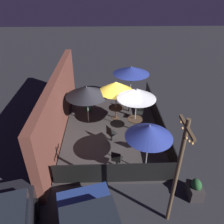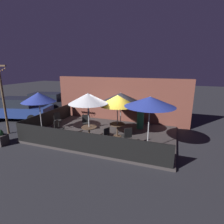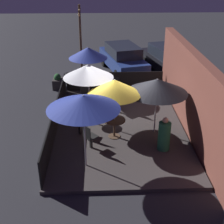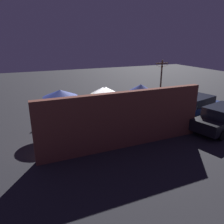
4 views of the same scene
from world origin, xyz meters
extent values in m
plane|color=#26262B|center=(0.00, 0.00, 0.00)|extent=(60.00, 60.00, 0.00)
cube|color=#383333|center=(0.00, 0.00, 0.06)|extent=(7.75, 5.04, 0.12)
cube|color=brown|center=(0.00, 2.75, 1.54)|extent=(9.35, 0.36, 3.08)
cube|color=black|center=(0.00, -2.47, 0.59)|extent=(7.55, 0.05, 0.95)
cube|color=black|center=(-3.83, 0.00, 0.59)|extent=(0.05, 4.84, 0.95)
cylinder|color=#B2B2B7|center=(0.83, -0.23, 1.26)|extent=(0.05, 0.05, 2.27)
cone|color=gold|center=(0.83, -0.23, 2.12)|extent=(1.91, 1.91, 0.54)
cylinder|color=#B2B2B7|center=(-0.38, -1.17, 1.34)|extent=(0.05, 0.05, 2.44)
cone|color=silver|center=(-0.38, -1.17, 2.31)|extent=(1.94, 1.94, 0.51)
cylinder|color=#B2B2B7|center=(2.62, -1.23, 1.35)|extent=(0.05, 0.05, 2.46)
cone|color=#283893|center=(2.62, -1.23, 2.36)|extent=(2.21, 2.21, 0.43)
cylinder|color=#B2B2B7|center=(0.53, 1.33, 1.20)|extent=(0.05, 0.05, 2.16)
cone|color=black|center=(0.53, 1.33, 2.02)|extent=(2.25, 2.25, 0.52)
cylinder|color=#B2B2B7|center=(-3.31, -1.27, 1.29)|extent=(0.05, 0.05, 2.34)
cone|color=#283893|center=(-3.31, -1.27, 2.21)|extent=(1.82, 1.82, 0.51)
cylinder|color=#4C3828|center=(0.83, -0.23, 0.13)|extent=(0.46, 0.46, 0.02)
cylinder|color=#4C3828|center=(0.83, -0.23, 0.46)|extent=(0.08, 0.08, 0.68)
cylinder|color=#4C3828|center=(0.83, -0.23, 0.82)|extent=(0.83, 0.83, 0.04)
cylinder|color=#4C3828|center=(-0.38, -1.17, 0.13)|extent=(0.43, 0.43, 0.02)
cylinder|color=#4C3828|center=(-0.38, -1.17, 0.46)|extent=(0.08, 0.08, 0.68)
cylinder|color=#4C3828|center=(-0.38, -1.17, 0.82)|extent=(0.78, 0.78, 0.04)
cube|color=black|center=(-2.01, -1.40, 0.35)|extent=(0.09, 0.09, 0.47)
cube|color=black|center=(-2.01, -1.40, 0.61)|extent=(0.45, 0.45, 0.04)
cube|color=black|center=(-2.19, -1.43, 0.85)|extent=(0.08, 0.40, 0.44)
cube|color=black|center=(1.57, -1.08, 0.34)|extent=(0.11, 0.11, 0.43)
cube|color=black|center=(1.57, -1.08, 0.57)|extent=(0.56, 0.56, 0.04)
cube|color=black|center=(1.69, -1.22, 0.81)|extent=(0.32, 0.28, 0.44)
cube|color=black|center=(-1.22, 0.06, 0.33)|extent=(0.11, 0.11, 0.43)
cube|color=black|center=(-1.22, 0.06, 0.57)|extent=(0.56, 0.56, 0.04)
cube|color=black|center=(-1.32, 0.21, 0.81)|extent=(0.35, 0.25, 0.44)
cube|color=black|center=(-3.02, -0.11, 0.34)|extent=(0.10, 0.10, 0.45)
cube|color=black|center=(-3.02, -0.11, 0.59)|extent=(0.52, 0.52, 0.04)
cube|color=black|center=(-3.19, -0.05, 0.83)|extent=(0.18, 0.38, 0.44)
cube|color=black|center=(0.58, -1.53, 0.35)|extent=(0.10, 0.10, 0.46)
cube|color=black|center=(0.58, -1.53, 0.60)|extent=(0.51, 0.51, 0.04)
cube|color=black|center=(0.75, -1.59, 0.84)|extent=(0.17, 0.39, 0.44)
cylinder|color=#236642|center=(1.75, 1.45, 0.64)|extent=(0.56, 0.56, 1.03)
sphere|color=tan|center=(1.75, 1.45, 1.25)|extent=(0.20, 0.20, 0.20)
cube|color=#332D2D|center=(-4.47, -2.95, 0.26)|extent=(0.70, 0.49, 0.51)
ellipsoid|color=#235128|center=(-4.47, -2.95, 0.59)|extent=(0.46, 0.36, 0.41)
cylinder|color=brown|center=(-5.37, -1.72, 2.05)|extent=(0.12, 0.12, 4.10)
cube|color=brown|center=(-5.37, -1.72, 3.85)|extent=(1.10, 0.08, 0.08)
sphere|color=#F4B260|center=(-5.83, -1.72, 3.70)|extent=(0.07, 0.07, 0.07)
sphere|color=#F4B260|center=(-5.65, -1.72, 3.62)|extent=(0.07, 0.07, 0.07)
sphere|color=#F4B260|center=(-5.47, -1.72, 3.58)|extent=(0.07, 0.07, 0.07)
sphere|color=#F4B260|center=(-5.28, -1.72, 3.58)|extent=(0.07, 0.07, 0.07)
sphere|color=#F4B260|center=(-5.10, -1.72, 3.62)|extent=(0.07, 0.07, 0.07)
sphere|color=#F4B260|center=(-4.92, -1.72, 3.70)|extent=(0.07, 0.07, 0.07)
cube|color=navy|center=(-7.01, 0.64, 0.67)|extent=(4.83, 2.76, 0.70)
cube|color=#1E232D|center=(-7.01, 0.64, 1.32)|extent=(2.81, 2.13, 0.60)
cylinder|color=black|center=(-5.84, 1.76, 0.32)|extent=(0.66, 0.33, 0.64)
cylinder|color=black|center=(-5.44, 0.20, 0.32)|extent=(0.66, 0.33, 0.64)
cylinder|color=black|center=(-8.58, 1.07, 0.32)|extent=(0.66, 0.33, 0.64)
cylinder|color=black|center=(-8.18, -0.49, 0.32)|extent=(0.66, 0.33, 0.64)
cube|color=black|center=(-6.66, 3.24, 0.67)|extent=(4.75, 2.70, 0.70)
cube|color=#1E232D|center=(-6.66, 3.24, 1.32)|extent=(2.76, 2.10, 0.60)
cylinder|color=black|center=(-5.50, 4.35, 0.32)|extent=(0.66, 0.32, 0.64)
cylinder|color=black|center=(-5.12, 2.78, 0.32)|extent=(0.66, 0.32, 0.64)
cylinder|color=black|center=(-8.20, 3.70, 0.32)|extent=(0.66, 0.32, 0.64)
cylinder|color=black|center=(-7.82, 2.13, 0.32)|extent=(0.66, 0.32, 0.64)
camera|label=1|loc=(-9.81, 0.32, 7.06)|focal=35.00mm
camera|label=2|loc=(3.57, -8.67, 3.83)|focal=28.00mm
camera|label=3|loc=(10.94, -0.71, 6.11)|focal=50.00mm
camera|label=4|loc=(4.94, 12.41, 5.60)|focal=35.00mm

